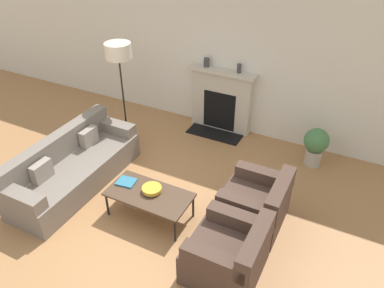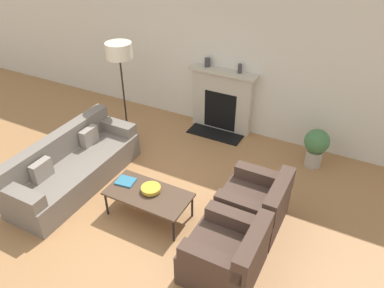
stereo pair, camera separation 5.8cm
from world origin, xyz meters
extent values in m
plane|color=#A87547|center=(0.00, 0.00, 0.00)|extent=(18.00, 18.00, 0.00)
cube|color=silver|center=(0.00, 3.05, 1.45)|extent=(18.00, 0.06, 2.90)
cube|color=beige|center=(0.12, 2.92, 0.57)|extent=(1.14, 0.20, 1.14)
cube|color=black|center=(0.12, 2.83, 0.41)|extent=(0.63, 0.04, 0.74)
cube|color=black|center=(0.12, 2.64, 0.01)|extent=(1.03, 0.40, 0.02)
cube|color=beige|center=(0.12, 2.89, 1.17)|extent=(1.26, 0.28, 0.05)
cube|color=slate|center=(-1.16, 0.33, 0.21)|extent=(0.80, 2.22, 0.41)
cube|color=slate|center=(-1.47, 0.33, 0.61)|extent=(0.20, 2.22, 0.38)
cube|color=slate|center=(-1.16, -0.67, 0.51)|extent=(0.74, 0.22, 0.19)
cube|color=slate|center=(-1.16, 1.33, 0.51)|extent=(0.74, 0.22, 0.19)
cube|color=gray|center=(-1.28, -0.17, 0.55)|extent=(0.12, 0.32, 0.28)
cube|color=gray|center=(-1.28, 0.83, 0.55)|extent=(0.12, 0.32, 0.28)
cube|color=#4C382D|center=(1.49, -0.13, 0.22)|extent=(0.83, 0.87, 0.44)
cube|color=#4C382D|center=(1.83, -0.13, 0.61)|extent=(0.18, 0.87, 0.32)
cube|color=#4C382D|center=(1.49, 0.21, 0.54)|extent=(0.75, 0.18, 0.19)
cube|color=#4C382D|center=(1.49, -0.47, 0.54)|extent=(0.75, 0.18, 0.19)
cube|color=#4C382D|center=(1.49, 0.81, 0.22)|extent=(0.83, 0.87, 0.44)
cube|color=#4C382D|center=(1.83, 0.81, 0.61)|extent=(0.18, 0.87, 0.32)
cube|color=#4C382D|center=(1.49, 1.15, 0.54)|extent=(0.75, 0.18, 0.19)
cube|color=#4C382D|center=(1.49, 0.47, 0.54)|extent=(0.75, 0.18, 0.19)
cube|color=#4C3828|center=(0.21, 0.26, 0.39)|extent=(1.16, 0.59, 0.03)
cylinder|color=black|center=(-0.33, 0.00, 0.19)|extent=(0.03, 0.03, 0.37)
cylinder|color=black|center=(0.75, 0.00, 0.19)|extent=(0.03, 0.03, 0.37)
cylinder|color=black|center=(-0.33, 0.51, 0.19)|extent=(0.03, 0.03, 0.37)
cylinder|color=black|center=(0.75, 0.51, 0.19)|extent=(0.03, 0.03, 0.37)
cylinder|color=gold|center=(0.22, 0.31, 0.41)|extent=(0.09, 0.09, 0.02)
cylinder|color=gold|center=(0.22, 0.31, 0.45)|extent=(0.27, 0.27, 0.05)
cube|color=teal|center=(-0.20, 0.31, 0.41)|extent=(0.28, 0.25, 0.02)
cylinder|color=black|center=(-1.27, 1.80, 0.01)|extent=(0.34, 0.34, 0.03)
cylinder|color=black|center=(-1.27, 1.80, 0.81)|extent=(0.03, 0.03, 1.55)
cylinder|color=beige|center=(-1.27, 1.80, 1.67)|extent=(0.44, 0.44, 0.26)
cylinder|color=#3D383D|center=(-0.20, 2.92, 1.27)|extent=(0.10, 0.10, 0.16)
cylinder|color=#3D383D|center=(0.42, 2.92, 1.27)|extent=(0.07, 0.07, 0.16)
cylinder|color=#B2A899|center=(1.97, 2.51, 0.14)|extent=(0.27, 0.27, 0.29)
sphere|color=#477A47|center=(1.97, 2.51, 0.47)|extent=(0.40, 0.40, 0.40)
camera|label=1|loc=(2.47, -2.91, 3.76)|focal=35.00mm
camera|label=2|loc=(2.52, -2.88, 3.76)|focal=35.00mm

